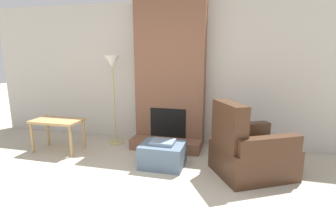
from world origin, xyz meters
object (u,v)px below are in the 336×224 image
ottoman (163,154)px  floor_lamp_left (112,71)px  side_table (58,124)px  armchair (248,154)px

ottoman → floor_lamp_left: 1.84m
floor_lamp_left → ottoman: bearing=-34.5°
side_table → ottoman: bearing=-4.8°
ottoman → side_table: side_table is taller
ottoman → side_table: 1.96m
ottoman → armchair: bearing=0.8°
side_table → floor_lamp_left: (0.77, 0.64, 0.88)m
side_table → armchair: bearing=-2.6°
floor_lamp_left → armchair: bearing=-18.1°
armchair → side_table: bearing=57.9°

